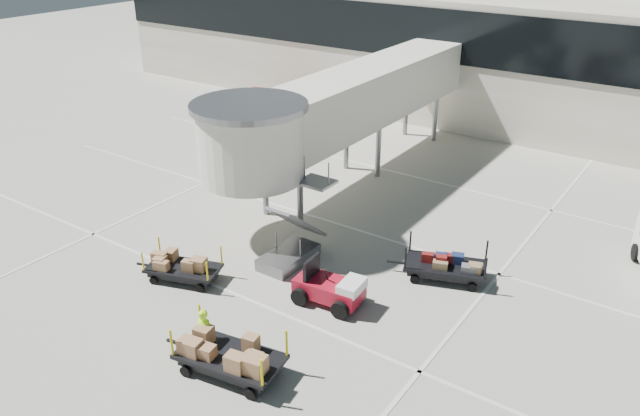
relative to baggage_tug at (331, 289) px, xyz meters
The scene contains 10 objects.
ground 3.97m from the baggage_tug, 114.02° to the right, with size 140.00×140.00×0.00m, color #B2AF9F.
lane_markings 6.20m from the baggage_tug, 111.52° to the left, with size 40.00×30.00×0.02m.
terminal 26.66m from the baggage_tug, 94.23° to the left, with size 64.00×12.11×15.20m.
jet_bridge 10.95m from the baggage_tug, 122.69° to the left, with size 5.70×20.40×6.03m.
baggage_tug is the anchor object (origin of this frame).
suitcase_cart 4.67m from the baggage_tug, 55.47° to the left, with size 3.86×2.49×1.49m.
box_cart_near 4.98m from the baggage_tug, 94.99° to the right, with size 4.16×2.15×1.60m.
box_cart_far 6.02m from the baggage_tug, 160.85° to the right, with size 3.50×2.20×1.35m.
ground_worker 5.04m from the baggage_tug, 108.96° to the right, with size 0.62×0.41×1.71m, color #AEFC1A.
belt_loader 24.26m from the baggage_tug, 133.39° to the left, with size 4.13×2.46×1.87m.
Camera 1 is at (12.13, -12.32, 13.02)m, focal length 35.00 mm.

